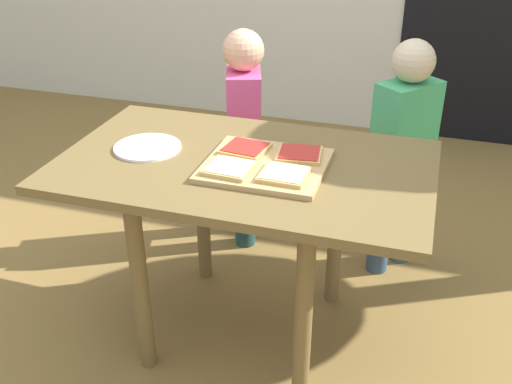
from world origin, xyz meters
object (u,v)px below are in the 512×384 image
at_px(child_left, 244,126).
at_px(pizza_slice_far_right, 299,154).
at_px(pizza_slice_near_left, 229,168).
at_px(child_right, 402,147).
at_px(pizza_slice_near_right, 284,174).
at_px(plate_white_left, 148,147).
at_px(cutting_board, 265,165).
at_px(pizza_slice_far_left, 245,149).
at_px(dining_table, 245,188).

bearing_deg(child_left, pizza_slice_far_right, -56.39).
distance_m(pizza_slice_near_left, child_right, 0.85).
distance_m(child_left, child_right, 0.67).
bearing_deg(pizza_slice_near_right, plate_white_left, 168.98).
relative_size(cutting_board, pizza_slice_far_left, 2.43).
distance_m(pizza_slice_far_right, child_left, 0.69).
bearing_deg(pizza_slice_far_right, pizza_slice_near_right, -94.02).
distance_m(plate_white_left, child_left, 0.65).
bearing_deg(plate_white_left, cutting_board, -3.27).
bearing_deg(child_left, child_right, -3.04).
bearing_deg(dining_table, pizza_slice_near_right, -31.69).
bearing_deg(child_right, pizza_slice_near_right, -114.40).
bearing_deg(pizza_slice_far_left, dining_table, -74.10).
relative_size(pizza_slice_near_left, pizza_slice_far_right, 0.96).
xyz_separation_m(pizza_slice_far_left, child_right, (0.48, 0.54, -0.16)).
relative_size(cutting_board, pizza_slice_near_right, 2.64).
bearing_deg(child_right, pizza_slice_far_right, -119.48).
height_order(pizza_slice_far_left, pizza_slice_near_right, same).
relative_size(dining_table, cutting_board, 3.19).
bearing_deg(pizza_slice_near_right, dining_table, 148.31).
xyz_separation_m(cutting_board, pizza_slice_far_left, (-0.09, 0.07, 0.02)).
distance_m(cutting_board, pizza_slice_far_left, 0.11).
xyz_separation_m(pizza_slice_near_right, child_left, (-0.36, 0.71, -0.17)).
xyz_separation_m(pizza_slice_near_left, plate_white_left, (-0.33, 0.11, -0.02)).
height_order(pizza_slice_near_left, pizza_slice_far_left, same).
height_order(pizza_slice_near_left, pizza_slice_near_right, same).
bearing_deg(dining_table, pizza_slice_far_right, 19.06).
relative_size(dining_table, child_left, 1.24).
relative_size(pizza_slice_near_right, plate_white_left, 0.63).
relative_size(cutting_board, child_left, 0.39).
distance_m(pizza_slice_far_right, child_right, 0.62).
relative_size(pizza_slice_far_left, pizza_slice_far_right, 1.00).
relative_size(pizza_slice_far_left, child_left, 0.16).
height_order(pizza_slice_far_left, pizza_slice_far_right, same).
bearing_deg(cutting_board, pizza_slice_far_right, 41.81).
bearing_deg(plate_white_left, child_left, 77.53).
bearing_deg(plate_white_left, pizza_slice_near_right, -11.02).
relative_size(pizza_slice_far_left, plate_white_left, 0.69).
height_order(pizza_slice_far_left, child_left, child_left).
height_order(cutting_board, plate_white_left, cutting_board).
relative_size(pizza_slice_far_right, plate_white_left, 0.69).
xyz_separation_m(pizza_slice_near_left, pizza_slice_far_left, (0.00, 0.15, 0.00)).
bearing_deg(pizza_slice_near_left, pizza_slice_far_right, 41.83).
distance_m(dining_table, pizza_slice_near_right, 0.22).
relative_size(dining_table, pizza_slice_far_left, 7.75).
height_order(pizza_slice_far_right, child_right, child_right).
relative_size(pizza_slice_near_right, child_left, 0.15).
distance_m(pizza_slice_near_right, plate_white_left, 0.51).
bearing_deg(child_right, plate_white_left, -144.21).
xyz_separation_m(dining_table, pizza_slice_near_left, (-0.01, -0.10, 0.12)).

